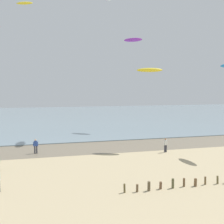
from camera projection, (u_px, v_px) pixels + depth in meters
wet_sand_strip at (85, 148)px, 32.47m from camera, size 120.00×6.84×0.01m
sea at (66, 116)px, 69.63m from camera, size 160.00×70.00×0.10m
groyne_mid at (179, 183)px, 19.53m from camera, size 8.75×0.35×0.77m
person_nearest_camera at (166, 145)px, 30.29m from camera, size 0.55×0.32×1.71m
person_far_down_beach at (36, 146)px, 29.74m from camera, size 0.57×0.24×1.71m
kite_aloft_3 at (150, 70)px, 32.02m from camera, size 3.39×2.09×0.54m
kite_aloft_4 at (25, 3)px, 32.60m from camera, size 2.29×1.39×0.58m
kite_aloft_7 at (133, 40)px, 46.29m from camera, size 3.50×2.91×0.84m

